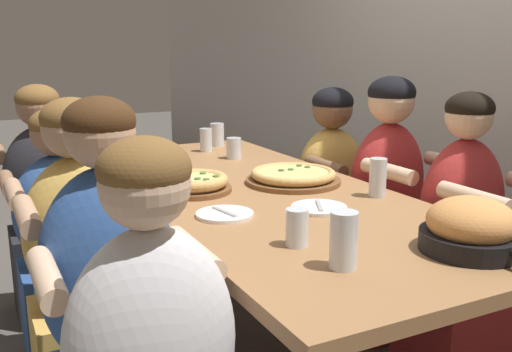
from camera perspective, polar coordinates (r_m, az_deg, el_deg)
dining_table at (r=2.19m, az=0.00°, el=-3.23°), size 2.17×0.89×0.75m
pizza_board_main at (r=2.13m, az=-6.21°, el=-0.69°), size 0.28×0.28×0.07m
pizza_board_second at (r=2.26m, az=3.73°, el=-0.02°), size 0.38×0.38×0.05m
skillet_bowl at (r=1.61m, az=20.73°, el=-4.93°), size 0.39×0.27×0.15m
empty_plate_a at (r=1.83m, az=-3.16°, el=-3.84°), size 0.19×0.19×0.02m
empty_plate_b at (r=1.91m, az=6.33°, el=-3.17°), size 0.19×0.19×0.02m
drinking_glass_a at (r=2.41m, az=-11.97°, el=1.66°), size 0.07×0.07×0.15m
drinking_glass_b at (r=1.56m, az=4.12°, el=-5.42°), size 0.06×0.06×0.10m
drinking_glass_c at (r=2.94m, az=-5.03°, el=3.47°), size 0.06×0.06×0.12m
drinking_glass_d at (r=2.09m, az=12.08°, el=-0.40°), size 0.06×0.06×0.14m
drinking_glass_e at (r=1.41m, az=8.74°, el=-6.63°), size 0.07×0.07×0.14m
drinking_glass_f at (r=3.11m, az=-3.90°, el=4.06°), size 0.07×0.07×0.12m
drinking_glass_g at (r=2.26m, az=-10.65°, el=0.74°), size 0.07×0.07×0.15m
drinking_glass_h at (r=2.75m, az=-2.24°, el=2.72°), size 0.07×0.07×0.10m
diner_far_center at (r=2.61m, az=12.85°, el=-4.03°), size 0.51×0.40×1.16m
diner_far_midleft at (r=2.95m, az=7.43°, el=-2.51°), size 0.51×0.40×1.08m
diner_near_midleft at (r=2.43m, az=-18.68°, el=-7.13°), size 0.51×0.40×1.05m
diner_far_midright at (r=2.33m, az=19.59°, el=-7.37°), size 0.51×0.40×1.12m
diner_near_midright at (r=1.65m, az=-14.22°, el=-14.81°), size 0.51×0.40×1.16m
diner_near_center at (r=2.03m, az=-16.96°, el=-9.84°), size 0.51×0.40×1.12m
diner_near_left at (r=2.89m, az=-20.20°, el=-3.41°), size 0.51×0.40×1.11m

